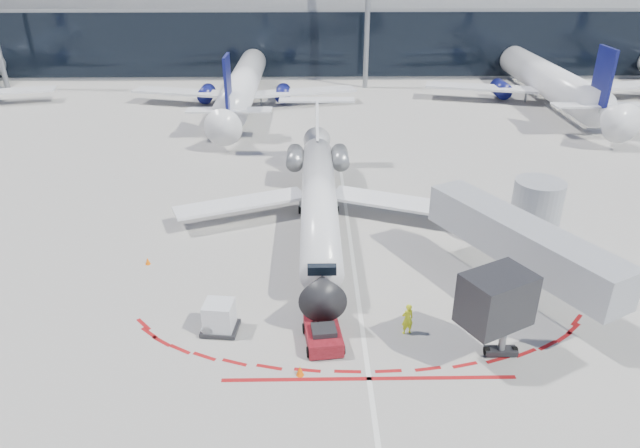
{
  "coord_description": "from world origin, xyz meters",
  "views": [
    {
      "loc": [
        -2.67,
        -32.34,
        18.65
      ],
      "look_at": [
        -2.13,
        0.27,
        2.35
      ],
      "focal_mm": 32.0,
      "sensor_mm": 36.0,
      "label": 1
    }
  ],
  "objects_px": {
    "pushback_tug": "(323,335)",
    "uld_container": "(219,317)",
    "regional_jet": "(319,193)",
    "ramp_worker": "(407,319)"
  },
  "relations": [
    {
      "from": "pushback_tug",
      "to": "uld_container",
      "type": "xyz_separation_m",
      "value": [
        -5.44,
        1.13,
        0.36
      ]
    },
    {
      "from": "uld_container",
      "to": "regional_jet",
      "type": "bearing_deg",
      "value": 73.95
    },
    {
      "from": "pushback_tug",
      "to": "uld_container",
      "type": "bearing_deg",
      "value": 161.61
    },
    {
      "from": "regional_jet",
      "to": "ramp_worker",
      "type": "xyz_separation_m",
      "value": [
        4.44,
        -13.58,
        -1.3
      ]
    },
    {
      "from": "pushback_tug",
      "to": "ramp_worker",
      "type": "bearing_deg",
      "value": 3.38
    },
    {
      "from": "pushback_tug",
      "to": "uld_container",
      "type": "distance_m",
      "value": 5.57
    },
    {
      "from": "pushback_tug",
      "to": "uld_container",
      "type": "relative_size",
      "value": 2.23
    },
    {
      "from": "regional_jet",
      "to": "ramp_worker",
      "type": "height_order",
      "value": "regional_jet"
    },
    {
      "from": "regional_jet",
      "to": "ramp_worker",
      "type": "distance_m",
      "value": 14.35
    },
    {
      "from": "regional_jet",
      "to": "pushback_tug",
      "type": "xyz_separation_m",
      "value": [
        0.01,
        -14.37,
        -1.69
      ]
    }
  ]
}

